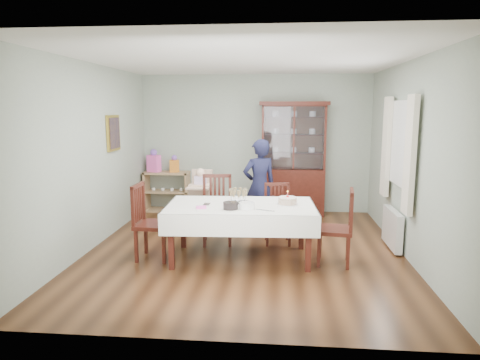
# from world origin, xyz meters

# --- Properties ---
(floor) EXTENTS (5.00, 5.00, 0.00)m
(floor) POSITION_xyz_m (0.00, 0.00, 0.00)
(floor) COLOR #593319
(floor) RESTS_ON ground
(room_shell) EXTENTS (5.00, 5.00, 5.00)m
(room_shell) POSITION_xyz_m (0.00, 0.53, 1.70)
(room_shell) COLOR #9EAA99
(room_shell) RESTS_ON floor
(dining_table) EXTENTS (2.05, 1.24, 0.76)m
(dining_table) POSITION_xyz_m (-0.03, -0.35, 0.38)
(dining_table) COLOR #451811
(dining_table) RESTS_ON floor
(china_cabinet) EXTENTS (1.30, 0.48, 2.18)m
(china_cabinet) POSITION_xyz_m (0.75, 2.26, 1.12)
(china_cabinet) COLOR #451811
(china_cabinet) RESTS_ON floor
(sideboard) EXTENTS (0.90, 0.38, 0.80)m
(sideboard) POSITION_xyz_m (-1.75, 2.28, 0.40)
(sideboard) COLOR tan
(sideboard) RESTS_ON floor
(picture_frame) EXTENTS (0.04, 0.48, 0.58)m
(picture_frame) POSITION_xyz_m (-2.22, 0.80, 1.65)
(picture_frame) COLOR gold
(picture_frame) RESTS_ON room_shell
(window) EXTENTS (0.04, 1.02, 1.22)m
(window) POSITION_xyz_m (2.22, 0.30, 1.55)
(window) COLOR white
(window) RESTS_ON room_shell
(curtain_left) EXTENTS (0.07, 0.30, 1.55)m
(curtain_left) POSITION_xyz_m (2.16, -0.32, 1.45)
(curtain_left) COLOR silver
(curtain_left) RESTS_ON room_shell
(curtain_right) EXTENTS (0.07, 0.30, 1.55)m
(curtain_right) POSITION_xyz_m (2.16, 0.92, 1.45)
(curtain_right) COLOR silver
(curtain_right) RESTS_ON room_shell
(radiator) EXTENTS (0.10, 0.80, 0.55)m
(radiator) POSITION_xyz_m (2.16, 0.30, 0.30)
(radiator) COLOR white
(radiator) RESTS_ON floor
(chair_far_left) EXTENTS (0.52, 0.52, 1.04)m
(chair_far_left) POSITION_xyz_m (-0.45, 0.32, 0.31)
(chair_far_left) COLOR #451811
(chair_far_left) RESTS_ON floor
(chair_far_right) EXTENTS (0.44, 0.44, 0.91)m
(chair_far_right) POSITION_xyz_m (0.47, 0.40, 0.27)
(chair_far_right) COLOR #451811
(chair_far_right) RESTS_ON floor
(chair_end_left) EXTENTS (0.48, 0.48, 1.04)m
(chair_end_left) POSITION_xyz_m (-1.23, -0.46, 0.31)
(chair_end_left) COLOR #451811
(chair_end_left) RESTS_ON floor
(chair_end_right) EXTENTS (0.51, 0.51, 1.01)m
(chair_end_right) POSITION_xyz_m (1.24, -0.44, 0.30)
(chair_end_right) COLOR #451811
(chair_end_right) RESTS_ON floor
(woman) EXTENTS (0.67, 0.57, 1.56)m
(woman) POSITION_xyz_m (0.16, 0.97, 0.78)
(woman) COLOR black
(woman) RESTS_ON floor
(high_chair) EXTENTS (0.50, 0.50, 1.06)m
(high_chair) POSITION_xyz_m (-0.82, 0.96, 0.42)
(high_chair) COLOR black
(high_chair) RESTS_ON floor
(champagne_tray) EXTENTS (0.34, 0.34, 0.21)m
(champagne_tray) POSITION_xyz_m (-0.07, -0.28, 0.83)
(champagne_tray) COLOR silver
(champagne_tray) RESTS_ON dining_table
(birthday_cake) EXTENTS (0.29, 0.29, 0.20)m
(birthday_cake) POSITION_xyz_m (0.60, -0.31, 0.81)
(birthday_cake) COLOR white
(birthday_cake) RESTS_ON dining_table
(plate_stack_dark) EXTENTS (0.23, 0.23, 0.09)m
(plate_stack_dark) POSITION_xyz_m (-0.14, -0.62, 0.81)
(plate_stack_dark) COLOR black
(plate_stack_dark) RESTS_ON dining_table
(plate_stack_white) EXTENTS (0.24, 0.24, 0.09)m
(plate_stack_white) POSITION_xyz_m (0.07, -0.60, 0.80)
(plate_stack_white) COLOR white
(plate_stack_white) RESTS_ON dining_table
(napkin_stack) EXTENTS (0.16, 0.16, 0.02)m
(napkin_stack) POSITION_xyz_m (-0.53, -0.59, 0.77)
(napkin_stack) COLOR #FF5DC2
(napkin_stack) RESTS_ON dining_table
(cutlery) EXTENTS (0.11, 0.16, 0.01)m
(cutlery) POSITION_xyz_m (-0.52, -0.39, 0.77)
(cutlery) COLOR silver
(cutlery) RESTS_ON dining_table
(cake_knife) EXTENTS (0.25, 0.11, 0.01)m
(cake_knife) POSITION_xyz_m (0.31, -0.67, 0.77)
(cake_knife) COLOR silver
(cake_knife) RESTS_ON dining_table
(gift_bag_pink) EXTENTS (0.28, 0.23, 0.45)m
(gift_bag_pink) POSITION_xyz_m (-2.00, 2.26, 1.00)
(gift_bag_pink) COLOR #FF5DC2
(gift_bag_pink) RESTS_ON sideboard
(gift_bag_orange) EXTENTS (0.20, 0.16, 0.34)m
(gift_bag_orange) POSITION_xyz_m (-1.58, 2.26, 0.95)
(gift_bag_orange) COLOR orange
(gift_bag_orange) RESTS_ON sideboard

